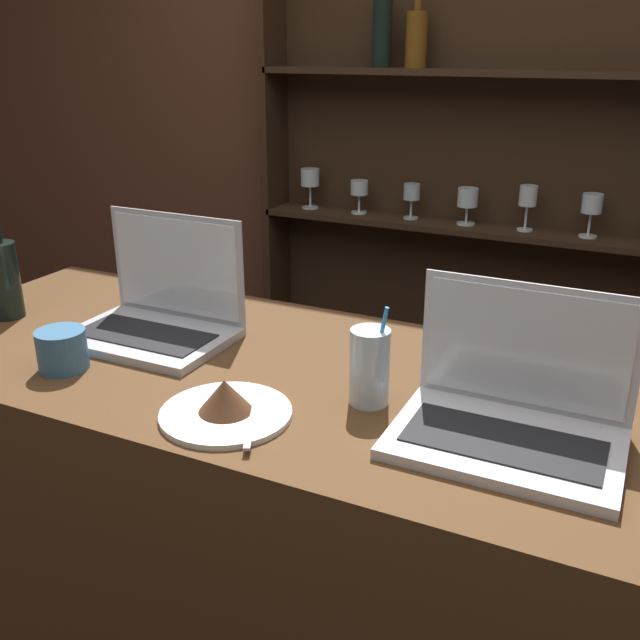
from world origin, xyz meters
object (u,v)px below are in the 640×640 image
object	(u,v)px
laptop_near	(159,310)
coffee_cup	(62,350)
water_glass	(370,367)
cake_plate	(226,405)
wine_bottle_dark	(3,278)
laptop_far	(512,409)

from	to	relation	value
laptop_near	coffee_cup	size ratio (longest dim) A/B	3.57
laptop_near	water_glass	world-z (taller)	laptop_near
cake_plate	wine_bottle_dark	world-z (taller)	wine_bottle_dark
laptop_far	wine_bottle_dark	distance (m)	1.15
laptop_near	laptop_far	size ratio (longest dim) A/B	0.97
wine_bottle_dark	coffee_cup	size ratio (longest dim) A/B	2.56
laptop_near	cake_plate	world-z (taller)	laptop_near
cake_plate	laptop_near	bearing A→B (deg)	142.87
laptop_far	cake_plate	size ratio (longest dim) A/B	1.56
water_glass	coffee_cup	distance (m)	0.59
laptop_near	wine_bottle_dark	bearing A→B (deg)	-170.53
laptop_far	wine_bottle_dark	bearing A→B (deg)	177.90
laptop_near	coffee_cup	distance (m)	0.23
cake_plate	wine_bottle_dark	distance (m)	0.73
water_glass	coffee_cup	xyz separation A→B (m)	(-0.58, -0.13, -0.03)
water_glass	laptop_far	bearing A→B (deg)	-2.72
laptop_far	cake_plate	xyz separation A→B (m)	(-0.44, -0.14, -0.03)
water_glass	coffee_cup	size ratio (longest dim) A/B	1.93
laptop_far	wine_bottle_dark	size ratio (longest dim) A/B	1.44
wine_bottle_dark	coffee_cup	xyz separation A→B (m)	(0.32, -0.16, -0.05)
cake_plate	coffee_cup	distance (m)	0.38
wine_bottle_dark	coffee_cup	world-z (taller)	wine_bottle_dark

